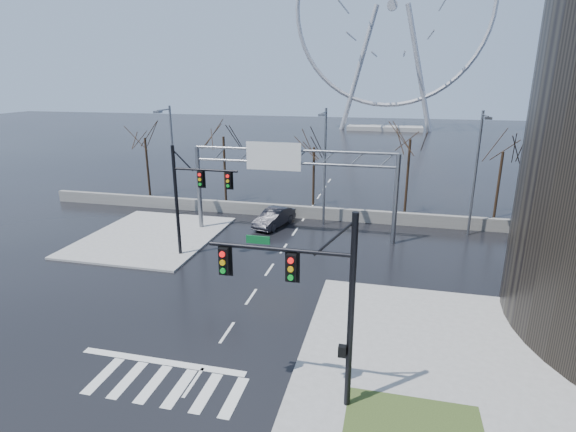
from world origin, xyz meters
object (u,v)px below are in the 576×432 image
(car, at_px, (274,218))
(ferris_wheel, at_px, (392,14))
(signal_mast_far, at_px, (190,192))
(sign_gantry, at_px, (288,173))
(signal_mast_near, at_px, (315,292))

(car, bearing_deg, ferris_wheel, 101.29)
(ferris_wheel, bearing_deg, signal_mast_far, -97.20)
(sign_gantry, bearing_deg, ferris_wheel, 86.16)
(car, bearing_deg, sign_gantry, -33.78)
(ferris_wheel, distance_m, car, 82.32)
(sign_gantry, relative_size, car, 3.43)
(signal_mast_near, xyz_separation_m, car, (-7.21, 21.04, -4.09))
(signal_mast_near, height_order, sign_gantry, signal_mast_near)
(signal_mast_far, xyz_separation_m, sign_gantry, (5.49, 6.00, 0.35))
(signal_mast_near, distance_m, signal_mast_far, 17.03)
(signal_mast_near, distance_m, car, 22.61)
(car, bearing_deg, signal_mast_far, -98.80)
(signal_mast_far, bearing_deg, ferris_wheel, 82.80)
(ferris_wheel, xyz_separation_m, car, (-7.07, -78.00, -25.35))
(signal_mast_near, xyz_separation_m, ferris_wheel, (-0.14, 99.04, 21.26))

